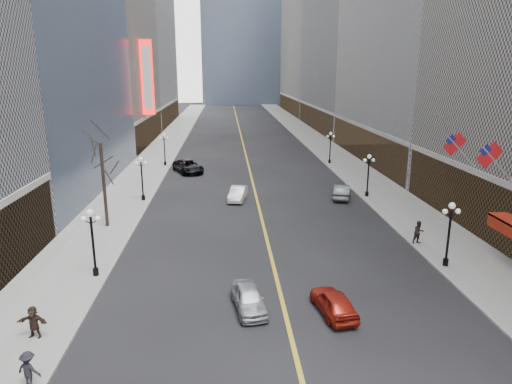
{
  "coord_description": "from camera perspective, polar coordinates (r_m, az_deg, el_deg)",
  "views": [
    {
      "loc": [
        -3.14,
        1.9,
        13.13
      ],
      "look_at": [
        -1.84,
        21.47,
        7.9
      ],
      "focal_mm": 32.0,
      "sensor_mm": 36.0,
      "label": 1
    }
  ],
  "objects": [
    {
      "name": "sidewalk_east",
      "position": [
        71.43,
        10.19,
        4.17
      ],
      "size": [
        6.0,
        230.0,
        0.15
      ],
      "primitive_type": "cube",
      "color": "gray",
      "rests_on": "ground"
    },
    {
      "name": "streetlamp_east_1",
      "position": [
        33.43,
        23.04,
        -4.12
      ],
      "size": [
        1.26,
        0.44,
        4.52
      ],
      "color": "black",
      "rests_on": "sidewalk_east"
    },
    {
      "name": "flag_4",
      "position": [
        35.79,
        27.38,
        3.86
      ],
      "size": [
        2.87,
        0.12,
        2.87
      ],
      "color": "#B2B2B7",
      "rests_on": "ground"
    },
    {
      "name": "car_nb_far",
      "position": [
        61.24,
        -8.47,
        3.19
      ],
      "size": [
        4.92,
        6.61,
        1.67
      ],
      "primitive_type": "imported",
      "rotation": [
        0.0,
        0.0,
        0.41
      ],
      "color": "black",
      "rests_on": "ground"
    },
    {
      "name": "ped_west_far",
      "position": [
        26.15,
        -26.06,
        -14.38
      ],
      "size": [
        1.61,
        0.7,
        1.68
      ],
      "primitive_type": "imported",
      "rotation": [
        0.0,
        0.0,
        -0.16
      ],
      "color": "black",
      "rests_on": "sidewalk_west"
    },
    {
      "name": "sidewalk_west",
      "position": [
        70.19,
        -12.65,
        3.85
      ],
      "size": [
        6.0,
        230.0,
        0.15
      ],
      "primitive_type": "cube",
      "color": "gray",
      "rests_on": "ground"
    },
    {
      "name": "bldg_east_d",
      "position": [
        151.84,
        9.48,
        21.57
      ],
      "size": [
        26.6,
        46.6,
        62.8
      ],
      "color": "gray",
      "rests_on": "ground"
    },
    {
      "name": "car_sb_far",
      "position": [
        49.09,
        10.66,
        0.06
      ],
      "size": [
        2.79,
        4.83,
        1.5
      ],
      "primitive_type": "imported",
      "rotation": [
        0.0,
        0.0,
        2.86
      ],
      "color": "#494F50",
      "rests_on": "ground"
    },
    {
      "name": "lane_line",
      "position": [
        79.26,
        -1.47,
        5.4
      ],
      "size": [
        0.25,
        200.0,
        0.02
      ],
      "primitive_type": "cube",
      "color": "gold",
      "rests_on": "ground"
    },
    {
      "name": "car_sb_mid",
      "position": [
        26.38,
        9.68,
        -13.44
      ],
      "size": [
        2.27,
        4.27,
        1.38
      ],
      "primitive_type": "imported",
      "rotation": [
        0.0,
        0.0,
        3.3
      ],
      "color": "maroon",
      "rests_on": "ground"
    },
    {
      "name": "streetlamp_west_1",
      "position": [
        31.14,
        -19.79,
        -5.17
      ],
      "size": [
        1.26,
        0.44,
        4.52
      ],
      "color": "black",
      "rests_on": "sidewalk_west"
    },
    {
      "name": "theatre_marquee",
      "position": [
        79.14,
        -13.44,
        13.72
      ],
      "size": [
        2.0,
        0.55,
        12.0
      ],
      "color": "red",
      "rests_on": "ground"
    },
    {
      "name": "car_nb_near",
      "position": [
        26.44,
        -0.89,
        -13.15
      ],
      "size": [
        2.21,
        4.22,
        1.37
      ],
      "primitive_type": "imported",
      "rotation": [
        0.0,
        0.0,
        0.15
      ],
      "color": "#B2B5BA",
      "rests_on": "ground"
    },
    {
      "name": "awning_c",
      "position": [
        35.51,
        29.3,
        -3.48
      ],
      "size": [
        1.4,
        4.0,
        0.93
      ],
      "color": "maroon",
      "rests_on": "ground"
    },
    {
      "name": "streetlamp_west_3",
      "position": [
        65.49,
        -11.39,
        5.66
      ],
      "size": [
        1.26,
        0.44,
        4.52
      ],
      "color": "black",
      "rests_on": "sidewalk_west"
    },
    {
      "name": "ped_west_walk",
      "position": [
        22.7,
        -26.54,
        -19.22
      ],
      "size": [
        1.14,
        0.73,
        1.64
      ],
      "primitive_type": "imported",
      "rotation": [
        0.0,
        0.0,
        2.84
      ],
      "color": "black",
      "rests_on": "sidewalk_west"
    },
    {
      "name": "ped_east_walk",
      "position": [
        37.47,
        19.68,
        -4.77
      ],
      "size": [
        0.97,
        0.67,
        1.82
      ],
      "primitive_type": "imported",
      "rotation": [
        0.0,
        0.0,
        0.22
      ],
      "color": "black",
      "rests_on": "sidewalk_east"
    },
    {
      "name": "flag_5",
      "position": [
        40.08,
        23.78,
        5.29
      ],
      "size": [
        2.87,
        0.12,
        2.87
      ],
      "color": "#B2B2B7",
      "rests_on": "ground"
    },
    {
      "name": "streetlamp_east_2",
      "position": [
        49.53,
        13.87,
        2.58
      ],
      "size": [
        1.26,
        0.44,
        4.52
      ],
      "color": "black",
      "rests_on": "sidewalk_east"
    },
    {
      "name": "tree_west_far",
      "position": [
        40.08,
        -18.76,
        4.24
      ],
      "size": [
        3.6,
        3.6,
        7.92
      ],
      "color": "#2D231C",
      "rests_on": "sidewalk_west"
    },
    {
      "name": "car_nb_mid",
      "position": [
        47.66,
        -2.28,
        -0.18
      ],
      "size": [
        2.31,
        4.52,
        1.42
      ],
      "primitive_type": "imported",
      "rotation": [
        0.0,
        0.0,
        -0.19
      ],
      "color": "silver",
      "rests_on": "ground"
    },
    {
      "name": "streetlamp_west_2",
      "position": [
        48.01,
        -14.1,
        2.18
      ],
      "size": [
        1.26,
        0.44,
        4.52
      ],
      "color": "black",
      "rests_on": "sidewalk_west"
    },
    {
      "name": "streetlamp_east_3",
      "position": [
        66.61,
        9.27,
        5.91
      ],
      "size": [
        1.26,
        0.44,
        4.52
      ],
      "color": "black",
      "rests_on": "sidewalk_east"
    },
    {
      "name": "bldg_east_c",
      "position": [
        109.77,
        14.67,
        20.26
      ],
      "size": [
        26.6,
        40.6,
        48.8
      ],
      "color": "gray",
      "rests_on": "ground"
    }
  ]
}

